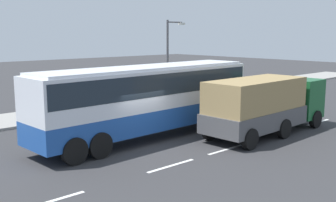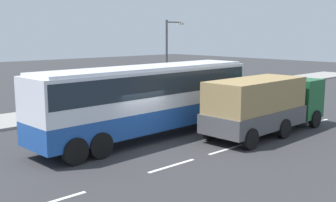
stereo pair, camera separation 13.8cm
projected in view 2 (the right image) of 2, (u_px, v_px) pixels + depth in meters
ground_plane at (138, 146)px, 18.74m from camera, size 120.00×120.00×0.00m
sidewalk_curb at (47, 115)px, 25.24m from camera, size 80.00×4.00×0.15m
lane_centreline at (109, 185)px, 13.89m from camera, size 30.87×0.16×0.01m
coach_bus at (149, 94)px, 19.88m from camera, size 12.34×2.98×3.52m
cargo_truck at (266, 103)px, 20.72m from camera, size 7.96×2.74×2.88m
car_yellow_taxi at (195, 98)px, 27.25m from camera, size 4.47×2.31×1.56m
pedestrian_at_crossing at (129, 90)px, 28.82m from camera, size 0.32×0.32×1.69m
street_lamp at (169, 54)px, 29.52m from camera, size 1.74×0.24×5.88m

